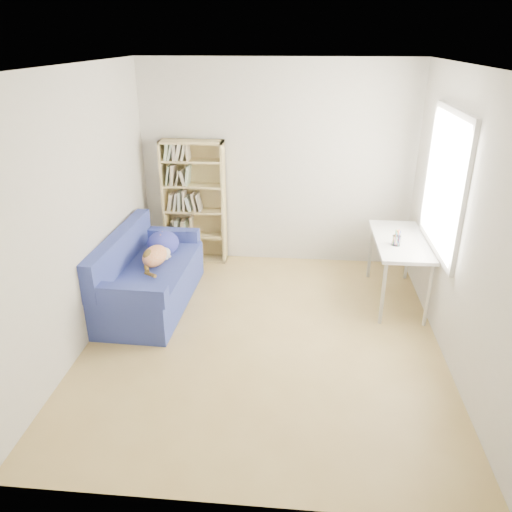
# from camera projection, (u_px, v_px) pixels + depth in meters

# --- Properties ---
(ground) EXTENTS (4.00, 4.00, 0.00)m
(ground) POSITION_uv_depth(u_px,v_px,m) (264.00, 337.00, 5.10)
(ground) COLOR #AC8C4D
(ground) RESTS_ON ground
(room_shell) EXTENTS (3.54, 4.04, 2.62)m
(room_shell) POSITION_uv_depth(u_px,v_px,m) (276.00, 181.00, 4.46)
(room_shell) COLOR silver
(room_shell) RESTS_ON ground
(sofa) EXTENTS (0.87, 1.73, 0.85)m
(sofa) POSITION_uv_depth(u_px,v_px,m) (149.00, 276.00, 5.64)
(sofa) COLOR navy
(sofa) RESTS_ON ground
(bookshelf) EXTENTS (0.81, 0.25, 1.62)m
(bookshelf) POSITION_uv_depth(u_px,v_px,m) (195.00, 207.00, 6.57)
(bookshelf) COLOR tan
(bookshelf) RESTS_ON ground
(desk) EXTENTS (0.56, 1.23, 0.75)m
(desk) POSITION_uv_depth(u_px,v_px,m) (400.00, 245.00, 5.57)
(desk) COLOR silver
(desk) RESTS_ON ground
(pen_cup) EXTENTS (0.09, 0.09, 0.18)m
(pen_cup) POSITION_uv_depth(u_px,v_px,m) (396.00, 239.00, 5.36)
(pen_cup) COLOR white
(pen_cup) RESTS_ON desk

